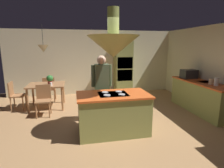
% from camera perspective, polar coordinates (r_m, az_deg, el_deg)
% --- Properties ---
extents(ground, '(8.16, 8.16, 0.00)m').
position_cam_1_polar(ground, '(4.53, -0.21, -13.57)').
color(ground, '#AD7F51').
extents(wall_back, '(6.80, 0.10, 2.55)m').
position_cam_1_polar(wall_back, '(7.54, -5.52, 6.70)').
color(wall_back, beige).
rests_on(wall_back, ground).
extents(wall_right, '(0.10, 7.20, 2.55)m').
position_cam_1_polar(wall_right, '(6.04, 30.78, 3.81)').
color(wall_right, beige).
rests_on(wall_right, ground).
extents(kitchen_island, '(1.59, 0.91, 0.92)m').
position_cam_1_polar(kitchen_island, '(4.17, 0.34, -9.06)').
color(kitchen_island, '#8C934C').
rests_on(kitchen_island, ground).
extents(counter_run_right, '(0.73, 2.22, 0.90)m').
position_cam_1_polar(counter_run_right, '(6.07, 25.87, -3.50)').
color(counter_run_right, '#8C934C').
rests_on(counter_run_right, ground).
extents(oven_tower, '(0.66, 0.62, 2.13)m').
position_cam_1_polar(oven_tower, '(7.36, 3.44, 4.96)').
color(oven_tower, '#8C934C').
rests_on(oven_tower, ground).
extents(dining_table, '(1.10, 0.90, 0.76)m').
position_cam_1_polar(dining_table, '(6.11, -19.78, -0.99)').
color(dining_table, '#A26C42').
rests_on(dining_table, ground).
extents(person_at_island, '(0.53, 0.23, 1.71)m').
position_cam_1_polar(person_at_island, '(4.69, -3.20, -0.00)').
color(person_at_island, tan).
rests_on(person_at_island, ground).
extents(range_hood, '(1.10, 1.10, 1.00)m').
position_cam_1_polar(range_hood, '(3.90, 0.37, 12.02)').
color(range_hood, '#8C934C').
extents(pendant_light_over_table, '(0.32, 0.32, 0.82)m').
position_cam_1_polar(pendant_light_over_table, '(5.98, -20.59, 10.31)').
color(pendant_light_over_table, beige).
extents(chair_facing_island, '(0.40, 0.40, 0.87)m').
position_cam_1_polar(chair_facing_island, '(5.51, -20.59, -4.11)').
color(chair_facing_island, '#A26C42').
rests_on(chair_facing_island, ground).
extents(chair_by_back_wall, '(0.40, 0.40, 0.87)m').
position_cam_1_polar(chair_by_back_wall, '(6.79, -18.94, -1.05)').
color(chair_by_back_wall, '#A26C42').
rests_on(chair_by_back_wall, ground).
extents(chair_at_corner, '(0.40, 0.40, 0.87)m').
position_cam_1_polar(chair_at_corner, '(6.35, -28.02, -2.69)').
color(chair_at_corner, '#A26C42').
rests_on(chair_at_corner, ground).
extents(potted_plant_on_table, '(0.20, 0.20, 0.30)m').
position_cam_1_polar(potted_plant_on_table, '(5.95, -18.79, 1.37)').
color(potted_plant_on_table, '#99382D').
rests_on(potted_plant_on_table, dining_table).
extents(cup_on_table, '(0.07, 0.07, 0.09)m').
position_cam_1_polar(cup_on_table, '(5.84, -18.44, -0.02)').
color(cup_on_table, white).
rests_on(cup_on_table, dining_table).
extents(canister_flour, '(0.11, 0.11, 0.22)m').
position_cam_1_polar(canister_flour, '(5.55, 29.75, 0.59)').
color(canister_flour, silver).
rests_on(canister_flour, counter_run_right).
extents(canister_sugar, '(0.13, 0.13, 0.16)m').
position_cam_1_polar(canister_sugar, '(5.69, 28.54, 0.68)').
color(canister_sugar, '#E0B78C').
rests_on(canister_sugar, counter_run_right).
extents(microwave_on_counter, '(0.46, 0.36, 0.28)m').
position_cam_1_polar(microwave_on_counter, '(6.48, 22.82, 2.93)').
color(microwave_on_counter, '#232326').
rests_on(microwave_on_counter, counter_run_right).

